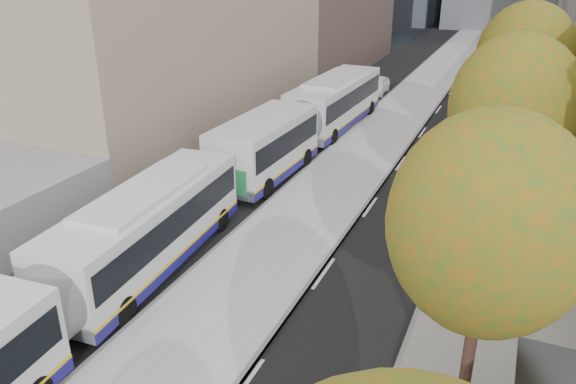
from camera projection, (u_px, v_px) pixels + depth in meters
The scene contains 8 objects.
bus_platform at pixel (383, 132), 34.72m from camera, with size 4.25×150.00×0.15m, color #ABABAB.
sidewalk at pixel (521, 149), 31.84m from camera, with size 4.75×150.00×0.08m, color gray.
tree_c at pixel (489, 224), 11.40m from camera, with size 4.20×4.20×7.28m.
tree_d at pixel (514, 109), 18.91m from camera, with size 4.40×4.40×7.60m.
tree_e at pixel (525, 59), 26.42m from camera, with size 4.60×4.60×7.92m.
bus_near at pixel (76, 283), 16.19m from camera, with size 3.49×16.97×2.81m.
bus_far at pixel (310, 118), 31.78m from camera, with size 3.27×18.34×3.04m.
distant_car at pixel (376, 85), 44.03m from camera, with size 1.59×3.94×1.34m, color white.
Camera 1 is at (3.86, 2.00, 10.37)m, focal length 35.00 mm.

